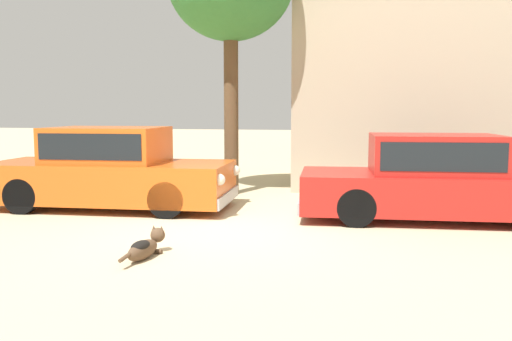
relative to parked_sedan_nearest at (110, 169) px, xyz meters
The scene contains 4 objects.
ground_plane 2.91m from the parked_sedan_nearest, 28.17° to the right, with size 80.00×80.00×0.00m, color #CCB78E.
parked_sedan_nearest is the anchor object (origin of this frame).
parked_sedan_second 5.83m from the parked_sedan_nearest, ahead, with size 4.70×1.96×1.43m.
stray_dog_spotted 3.78m from the parked_sedan_nearest, 57.47° to the right, with size 0.28×1.06×0.35m.
Camera 1 is at (2.19, -8.08, 1.85)m, focal length 38.33 mm.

